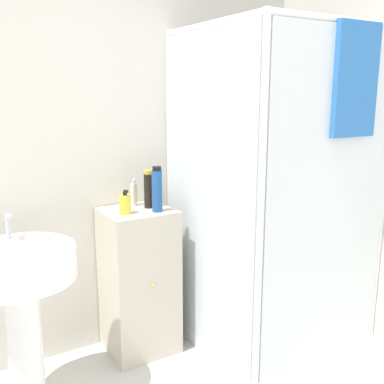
% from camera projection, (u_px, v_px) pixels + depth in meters
% --- Properties ---
extents(wall_back, '(6.40, 0.06, 2.50)m').
position_uv_depth(wall_back, '(49.00, 150.00, 2.52)').
color(wall_back, silver).
rests_on(wall_back, ground_plane).
extents(shower_enclosure, '(0.95, 0.98, 1.93)m').
position_uv_depth(shower_enclosure, '(269.00, 270.00, 2.77)').
color(shower_enclosure, white).
rests_on(shower_enclosure, ground_plane).
extents(vanity_cabinet, '(0.40, 0.39, 0.90)m').
position_uv_depth(vanity_cabinet, '(139.00, 281.00, 2.72)').
color(vanity_cabinet, beige).
rests_on(vanity_cabinet, ground_plane).
extents(sink, '(0.54, 0.54, 0.98)m').
position_uv_depth(sink, '(20.00, 290.00, 2.14)').
color(sink, white).
rests_on(sink, ground_plane).
extents(soap_dispenser, '(0.06, 0.07, 0.14)m').
position_uv_depth(soap_dispenser, '(125.00, 204.00, 2.53)').
color(soap_dispenser, yellow).
rests_on(soap_dispenser, vanity_cabinet).
extents(shampoo_bottle_tall_black, '(0.06, 0.06, 0.23)m').
position_uv_depth(shampoo_bottle_tall_black, '(149.00, 189.00, 2.66)').
color(shampoo_bottle_tall_black, black).
rests_on(shampoo_bottle_tall_black, vanity_cabinet).
extents(shampoo_bottle_blue, '(0.06, 0.06, 0.26)m').
position_uv_depth(shampoo_bottle_blue, '(157.00, 190.00, 2.56)').
color(shampoo_bottle_blue, '#1E4C93').
rests_on(shampoo_bottle_blue, vanity_cabinet).
extents(lotion_bottle_white, '(0.04, 0.04, 0.17)m').
position_uv_depth(lotion_bottle_white, '(134.00, 194.00, 2.71)').
color(lotion_bottle_white, beige).
rests_on(lotion_bottle_white, vanity_cabinet).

